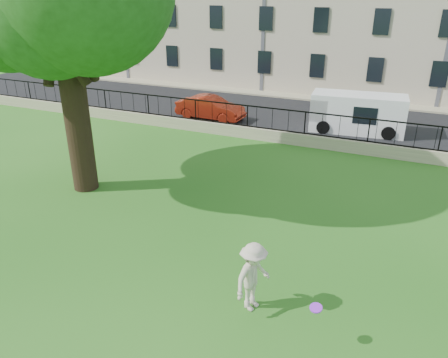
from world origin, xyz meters
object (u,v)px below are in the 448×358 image
at_px(white_van, 357,113).
at_px(frisbee, 316,308).
at_px(man, 253,277).
at_px(red_sedan, 210,108).

bearing_deg(white_van, frisbee, -90.12).
bearing_deg(man, red_sedan, 47.06).
bearing_deg(red_sedan, frisbee, -145.11).
height_order(red_sedan, white_van, white_van).
xyz_separation_m(man, red_sedan, (-8.21, 14.66, -0.22)).
distance_m(frisbee, red_sedan, 18.16).
xyz_separation_m(man, white_van, (0.07, 15.66, 0.12)).
bearing_deg(red_sedan, man, -148.69).
relative_size(man, white_van, 0.37).
relative_size(red_sedan, white_van, 0.85).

